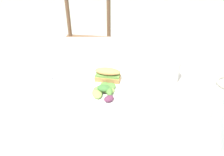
% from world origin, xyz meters
% --- Properties ---
extents(dining_table, '(1.15, 0.85, 0.74)m').
position_xyz_m(dining_table, '(0.00, -0.10, 0.61)').
color(dining_table, '#BCB7AD').
rests_on(dining_table, ground).
extents(chair_wooden_far, '(0.45, 0.45, 0.87)m').
position_xyz_m(chair_wooden_far, '(-0.21, 0.82, 0.45)').
color(chair_wooden_far, brown).
rests_on(chair_wooden_far, ground).
extents(plate_lunch, '(0.26, 0.26, 0.01)m').
position_xyz_m(plate_lunch, '(-0.02, -0.15, 0.74)').
color(plate_lunch, white).
rests_on(plate_lunch, dining_table).
extents(sandwich_half_front, '(0.11, 0.07, 0.06)m').
position_xyz_m(sandwich_half_front, '(-0.03, -0.11, 0.78)').
color(sandwich_half_front, tan).
rests_on(sandwich_half_front, plate_lunch).
extents(salad_mixed_greens, '(0.10, 0.13, 0.03)m').
position_xyz_m(salad_mixed_greens, '(-0.05, -0.20, 0.76)').
color(salad_mixed_greens, '#84A84C').
rests_on(salad_mixed_greens, plate_lunch).
extents(napkin_folded, '(0.13, 0.21, 0.00)m').
position_xyz_m(napkin_folded, '(-0.25, -0.18, 0.74)').
color(napkin_folded, silver).
rests_on(napkin_folded, dining_table).
extents(fork_on_napkin, '(0.03, 0.19, 0.00)m').
position_xyz_m(fork_on_napkin, '(-0.26, -0.16, 0.75)').
color(fork_on_napkin, silver).
rests_on(fork_on_napkin, napkin_folded).
extents(bottle_cold_brew, '(0.08, 0.08, 0.19)m').
position_xyz_m(bottle_cold_brew, '(0.30, -0.43, 0.81)').
color(bottle_cold_brew, black).
rests_on(bottle_cold_brew, dining_table).
extents(mason_jar_iced_tea, '(0.09, 0.09, 0.12)m').
position_xyz_m(mason_jar_iced_tea, '(0.38, -0.28, 0.79)').
color(mason_jar_iced_tea, '#C67528').
rests_on(mason_jar_iced_tea, dining_table).
extents(cup_extra_side, '(0.08, 0.08, 0.10)m').
position_xyz_m(cup_extra_side, '(0.23, -0.10, 0.79)').
color(cup_extra_side, white).
rests_on(cup_extra_side, dining_table).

